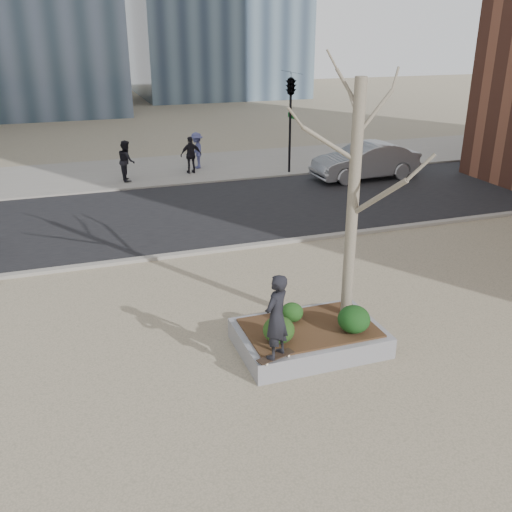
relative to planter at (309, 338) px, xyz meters
name	(u,v)px	position (x,y,z in m)	size (l,w,h in m)	color
ground	(265,355)	(-1.00, 0.00, -0.23)	(120.00, 120.00, 0.00)	gray
street	(171,215)	(-1.00, 10.00, -0.21)	(60.00, 8.00, 0.02)	black
far_sidewalk	(141,171)	(-1.00, 17.00, -0.21)	(60.00, 6.00, 0.02)	gray
planter	(309,338)	(0.00, 0.00, 0.00)	(3.00, 2.00, 0.45)	gray
planter_mulch	(309,328)	(0.00, 0.00, 0.25)	(2.70, 1.70, 0.04)	#382314
sycamore_tree	(355,166)	(1.00, 0.30, 3.56)	(2.80, 2.80, 6.60)	gray
shrub_left	(279,330)	(-0.84, -0.35, 0.53)	(0.63, 0.63, 0.54)	#1B3E13
shrub_middle	(292,312)	(-0.25, 0.37, 0.47)	(0.48, 0.48, 0.41)	#1D3E13
shrub_right	(354,319)	(0.77, -0.47, 0.55)	(0.67, 0.67, 0.57)	black
skateboard	(276,358)	(-1.10, -0.88, 0.26)	(0.78, 0.20, 0.07)	black
skateboarder	(276,317)	(-1.10, -0.88, 1.14)	(0.61, 0.40, 1.68)	black
car_silver	(365,161)	(8.23, 12.39, 0.58)	(1.66, 4.76, 1.57)	gray
pedestrian_a	(127,161)	(-1.81, 15.46, 0.68)	(0.86, 0.67, 1.76)	black
pedestrian_b	(197,150)	(1.64, 16.77, 0.65)	(1.09, 0.63, 1.69)	#484C82
pedestrian_c	(191,155)	(1.16, 15.89, 0.64)	(0.99, 0.41, 1.68)	black
traffic_light_far	(290,124)	(5.50, 14.60, 2.02)	(0.60, 2.48, 4.50)	black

